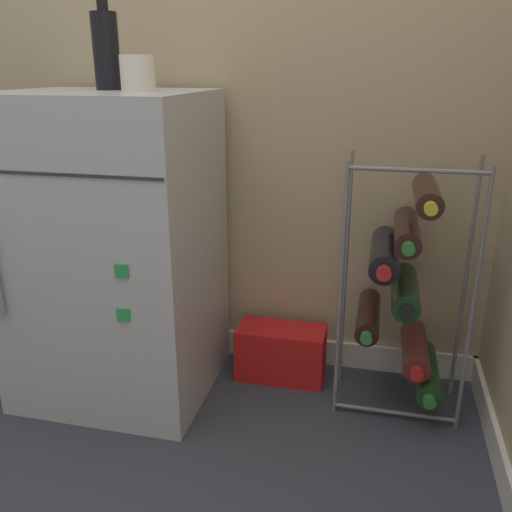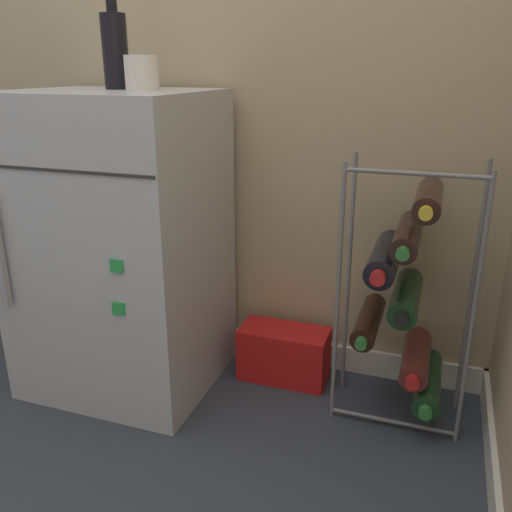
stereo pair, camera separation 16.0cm
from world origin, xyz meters
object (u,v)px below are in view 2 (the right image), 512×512
object	(u,v)px
fridge_top_bottle	(115,50)
mini_fridge	(121,245)
wine_rack	(405,296)
fridge_top_cup	(142,73)
soda_box	(284,354)

from	to	relation	value
fridge_top_bottle	mini_fridge	bearing A→B (deg)	-86.95
wine_rack	fridge_top_cup	world-z (taller)	fridge_top_cup
wine_rack	fridge_top_bottle	world-z (taller)	fridge_top_bottle
mini_fridge	soda_box	world-z (taller)	mini_fridge
mini_fridge	soda_box	xyz separation A→B (m)	(0.50, 0.16, -0.38)
wine_rack	fridge_top_bottle	size ratio (longest dim) A/B	3.12
mini_fridge	wine_rack	distance (m)	0.88
soda_box	fridge_top_cup	distance (m)	0.98
mini_fridge	fridge_top_cup	size ratio (longest dim) A/B	9.99
fridge_top_bottle	fridge_top_cup	bearing A→B (deg)	-28.47
wine_rack	soda_box	world-z (taller)	wine_rack
soda_box	fridge_top_bottle	distance (m)	1.08
soda_box	fridge_top_cup	bearing A→B (deg)	-156.78
soda_box	mini_fridge	bearing A→B (deg)	-162.57
fridge_top_cup	fridge_top_bottle	xyz separation A→B (m)	(-0.12, 0.07, 0.06)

